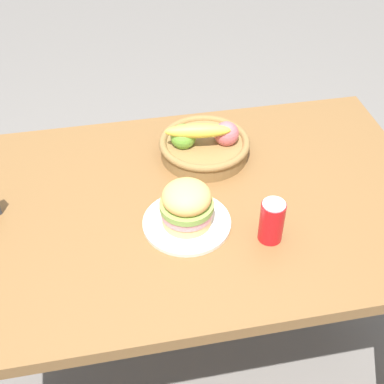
% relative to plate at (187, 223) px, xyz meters
% --- Properties ---
extents(ground_plane, '(8.00, 8.00, 0.00)m').
position_rel_plate_xyz_m(ground_plane, '(0.05, 0.09, -0.76)').
color(ground_plane, slate).
extents(dining_table, '(1.40, 0.90, 0.75)m').
position_rel_plate_xyz_m(dining_table, '(0.05, 0.09, -0.11)').
color(dining_table, brown).
rests_on(dining_table, ground_plane).
extents(plate, '(0.25, 0.25, 0.01)m').
position_rel_plate_xyz_m(plate, '(0.00, 0.00, 0.00)').
color(plate, silver).
rests_on(plate, dining_table).
extents(sandwich, '(0.15, 0.15, 0.13)m').
position_rel_plate_xyz_m(sandwich, '(0.00, 0.00, 0.07)').
color(sandwich, '#E5BC75').
rests_on(sandwich, plate).
extents(soda_can, '(0.07, 0.07, 0.13)m').
position_rel_plate_xyz_m(soda_can, '(0.21, -0.09, 0.06)').
color(soda_can, red).
rests_on(soda_can, dining_table).
extents(fruit_basket, '(0.29, 0.29, 0.14)m').
position_rel_plate_xyz_m(fruit_basket, '(0.11, 0.30, 0.04)').
color(fruit_basket, olive).
rests_on(fruit_basket, dining_table).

